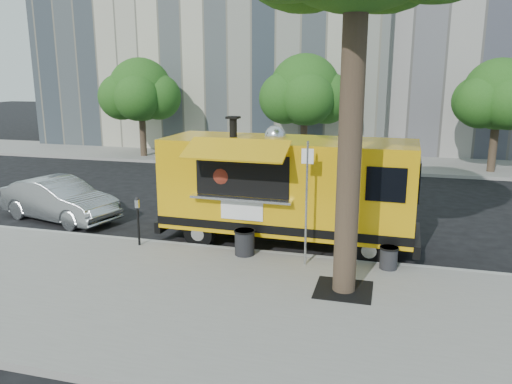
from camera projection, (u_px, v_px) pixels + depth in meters
The scene contains 14 objects.
ground at pixel (260, 244), 13.98m from camera, with size 120.00×120.00×0.00m, color black.
sidewalk at pixel (210, 303), 10.21m from camera, with size 60.00×6.00×0.15m, color gray.
curb at pixel (251, 253), 13.09m from camera, with size 60.00×0.14×0.16m, color #999993.
far_sidewalk at pixel (324, 161), 26.64m from camera, with size 60.00×5.00×0.15m, color gray.
tree_well at pixel (344, 290), 10.66m from camera, with size 1.20×1.20×0.02m, color black.
far_tree_a at pixel (141, 90), 27.21m from camera, with size 3.42×3.42×5.36m.
far_tree_b at pixel (305, 90), 25.27m from camera, with size 3.60×3.60×5.50m.
far_tree_c at pixel (499, 95), 22.71m from camera, with size 3.24×3.24×5.21m.
sign_post at pixel (307, 196), 11.70m from camera, with size 0.28×0.06×3.00m.
parking_meter at pixel (138, 215), 13.26m from camera, with size 0.11×0.11×1.33m.
food_truck at pixel (286, 187), 13.58m from camera, with size 7.12×3.35×3.49m.
sedan at pixel (59, 200), 16.10m from camera, with size 1.45×4.17×1.37m, color #A5A8AC.
trash_bin_left at pixel (245, 242), 12.66m from camera, with size 0.54×0.54×0.65m.
trash_bin_right at pixel (389, 257), 11.77m from camera, with size 0.45×0.45×0.54m.
Camera 1 is at (3.39, -12.82, 4.66)m, focal length 35.00 mm.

